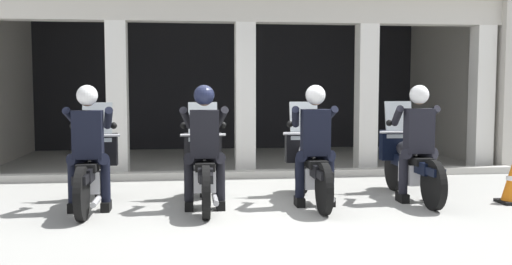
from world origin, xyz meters
TOP-DOWN VIEW (x-y plane):
  - ground_plane at (0.00, 3.00)m, footprint 80.00×80.00m
  - station_building at (0.09, 5.24)m, footprint 10.02×4.82m
  - kerb_strip at (0.09, 2.32)m, footprint 9.52×0.24m
  - motorcycle_far_left at (-2.16, 0.19)m, footprint 0.62×2.04m
  - police_officer_far_left at (-2.16, -0.09)m, footprint 0.63×0.61m
  - motorcycle_center_left at (-0.72, 0.12)m, footprint 0.62×2.04m
  - police_officer_center_left at (-0.72, -0.16)m, footprint 0.63×0.61m
  - motorcycle_center_right at (0.72, 0.19)m, footprint 0.62×2.04m
  - police_officer_center_right at (0.72, -0.09)m, footprint 0.63×0.61m
  - motorcycle_far_right at (2.16, 0.28)m, footprint 0.62×2.04m
  - police_officer_far_right at (2.16, 0.00)m, footprint 0.63×0.61m
  - traffic_cone_flank at (3.39, -0.24)m, footprint 0.34×0.34m

SIDE VIEW (x-z plane):
  - ground_plane at x=0.00m, z-range 0.00..0.00m
  - kerb_strip at x=0.09m, z-range 0.00..0.12m
  - traffic_cone_flank at x=3.39m, z-range -0.01..0.58m
  - motorcycle_far_left at x=-2.16m, z-range -0.17..1.17m
  - motorcycle_center_left at x=-0.72m, z-range -0.17..1.17m
  - motorcycle_center_right at x=0.72m, z-range -0.17..1.17m
  - motorcycle_far_right at x=2.16m, z-range -0.17..1.17m
  - police_officer_far_left at x=-2.16m, z-range 0.15..1.73m
  - police_officer_center_left at x=-0.72m, z-range 0.15..1.73m
  - police_officer_center_right at x=0.72m, z-range 0.15..1.73m
  - police_officer_far_right at x=2.16m, z-range 0.15..1.73m
  - station_building at x=0.09m, z-range 0.44..3.73m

